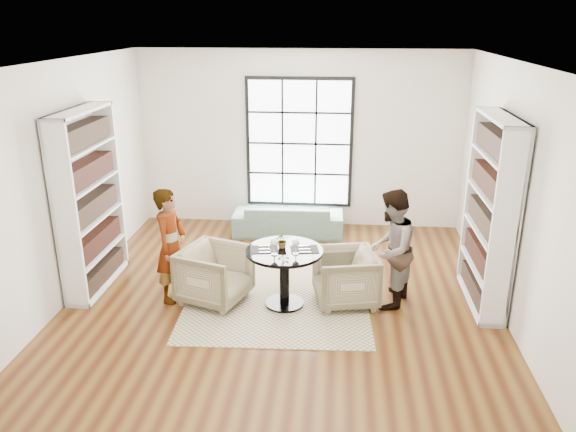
# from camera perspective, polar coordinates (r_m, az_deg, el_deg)

# --- Properties ---
(ground) EXTENTS (6.00, 6.00, 0.00)m
(ground) POSITION_cam_1_polar(r_m,az_deg,el_deg) (7.33, -0.69, -8.77)
(ground) COLOR brown
(room_shell) EXTENTS (6.00, 6.01, 6.00)m
(room_shell) POSITION_cam_1_polar(r_m,az_deg,el_deg) (7.34, -0.28, 1.93)
(room_shell) COLOR silver
(room_shell) RESTS_ON ground
(rug) EXTENTS (2.44, 2.44, 0.01)m
(rug) POSITION_cam_1_polar(r_m,az_deg,el_deg) (7.41, -1.11, -8.41)
(rug) COLOR beige
(rug) RESTS_ON ground
(pedestal_table) EXTENTS (0.96, 0.96, 0.77)m
(pedestal_table) POSITION_cam_1_polar(r_m,az_deg,el_deg) (7.03, -0.36, -5.03)
(pedestal_table) COLOR black
(pedestal_table) RESTS_ON ground
(sofa) EXTENTS (1.85, 0.77, 0.53)m
(sofa) POSITION_cam_1_polar(r_m,az_deg,el_deg) (9.47, 0.03, -0.26)
(sofa) COLOR slate
(sofa) RESTS_ON ground
(armchair_left) EXTENTS (1.01, 0.99, 0.73)m
(armchair_left) POSITION_cam_1_polar(r_m,az_deg,el_deg) (7.29, -7.44, -5.92)
(armchair_left) COLOR tan
(armchair_left) RESTS_ON ground
(armchair_right) EXTENTS (0.91, 0.89, 0.70)m
(armchair_right) POSITION_cam_1_polar(r_m,az_deg,el_deg) (7.22, 5.82, -6.24)
(armchair_right) COLOR tan
(armchair_right) RESTS_ON ground
(person_left) EXTENTS (0.44, 0.60, 1.50)m
(person_left) POSITION_cam_1_polar(r_m,az_deg,el_deg) (7.27, -11.81, -2.94)
(person_left) COLOR gray
(person_left) RESTS_ON ground
(person_right) EXTENTS (0.79, 0.89, 1.52)m
(person_right) POSITION_cam_1_polar(r_m,az_deg,el_deg) (7.08, 10.40, -3.35)
(person_right) COLOR gray
(person_right) RESTS_ON ground
(placemat_left) EXTENTS (0.38, 0.31, 0.01)m
(placemat_left) POSITION_cam_1_polar(r_m,az_deg,el_deg) (6.95, -2.43, -3.41)
(placemat_left) COLOR #262421
(placemat_left) RESTS_ON pedestal_table
(placemat_right) EXTENTS (0.38, 0.31, 0.01)m
(placemat_right) POSITION_cam_1_polar(r_m,az_deg,el_deg) (6.95, 1.69, -3.41)
(placemat_right) COLOR #262421
(placemat_right) RESTS_ON pedestal_table
(cutlery_left) EXTENTS (0.18, 0.24, 0.01)m
(cutlery_left) POSITION_cam_1_polar(r_m,az_deg,el_deg) (6.95, -2.43, -3.36)
(cutlery_left) COLOR #B8B8BC
(cutlery_left) RESTS_ON placemat_left
(cutlery_right) EXTENTS (0.18, 0.24, 0.01)m
(cutlery_right) POSITION_cam_1_polar(r_m,az_deg,el_deg) (6.95, 1.69, -3.35)
(cutlery_right) COLOR #B8B8BC
(cutlery_right) RESTS_ON placemat_right
(wine_glass_left) EXTENTS (0.10, 0.10, 0.21)m
(wine_glass_left) POSITION_cam_1_polar(r_m,az_deg,el_deg) (6.75, -1.41, -2.76)
(wine_glass_left) COLOR silver
(wine_glass_left) RESTS_ON pedestal_table
(wine_glass_right) EXTENTS (0.09, 0.09, 0.20)m
(wine_glass_right) POSITION_cam_1_polar(r_m,az_deg,el_deg) (6.77, 0.80, -2.77)
(wine_glass_right) COLOR silver
(wine_glass_right) RESTS_ON pedestal_table
(flower_centerpiece) EXTENTS (0.20, 0.19, 0.19)m
(flower_centerpiece) POSITION_cam_1_polar(r_m,az_deg,el_deg) (6.98, -0.55, -2.48)
(flower_centerpiece) COLOR gray
(flower_centerpiece) RESTS_ON pedestal_table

